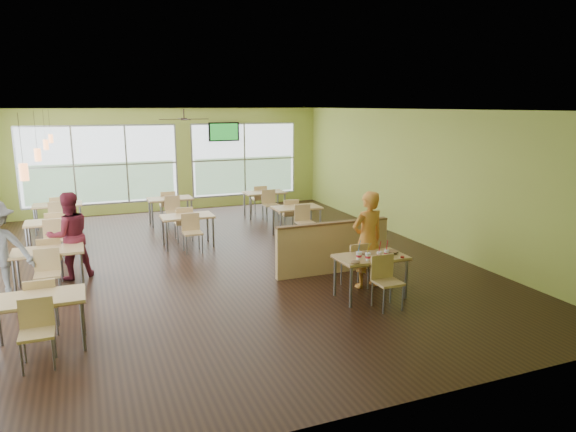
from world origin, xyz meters
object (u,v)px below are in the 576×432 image
Objects in this scene: main_table at (371,262)px; food_basket at (392,252)px; half_wall_divider at (333,247)px; man_plaid at (368,240)px.

food_basket is at bearing -3.64° from main_table.
man_plaid reaches higher than half_wall_divider.
main_table is 0.59m from man_plaid.
half_wall_divider is 1.34× the size of man_plaid.
main_table is 0.85× the size of man_plaid.
half_wall_divider is (0.00, 1.45, -0.11)m from main_table.
half_wall_divider is 1.05m from man_plaid.
man_plaid is 0.56m from food_basket.
man_plaid is at bearing 66.49° from main_table.
half_wall_divider is at bearing 105.33° from food_basket.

